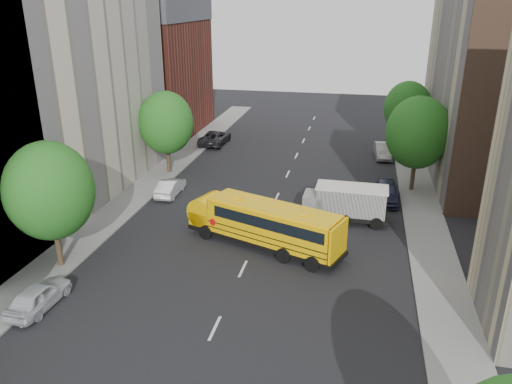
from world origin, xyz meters
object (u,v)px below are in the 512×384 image
(street_tree_4, at_px, (418,133))
(parked_car_4, at_px, (386,192))
(safari_truck, at_px, (345,203))
(street_tree_1, at_px, (50,191))
(street_tree_5, at_px, (408,108))
(street_tree_2, at_px, (166,123))
(parked_car_2, at_px, (215,137))
(parked_car_1, at_px, (170,187))
(school_bus, at_px, (263,222))
(parked_car_5, at_px, (383,151))
(parked_car_0, at_px, (39,296))

(street_tree_4, bearing_deg, parked_car_4, -126.96)
(parked_car_4, bearing_deg, safari_truck, -124.60)
(street_tree_1, relative_size, street_tree_5, 1.05)
(street_tree_2, distance_m, parked_car_2, 11.37)
(street_tree_4, bearing_deg, street_tree_2, 180.00)
(street_tree_1, distance_m, parked_car_2, 28.87)
(parked_car_1, bearing_deg, street_tree_1, 78.52)
(school_bus, xyz_separation_m, parked_car_2, (-10.16, 23.26, -0.94))
(parked_car_1, bearing_deg, parked_car_5, -142.08)
(street_tree_1, bearing_deg, safari_truck, 32.11)
(street_tree_5, xyz_separation_m, parked_car_0, (-20.60, -34.19, -4.01))
(street_tree_1, xyz_separation_m, parked_car_2, (1.40, 28.53, -4.17))
(street_tree_1, relative_size, parked_car_4, 1.68)
(street_tree_4, relative_size, parked_car_5, 1.80)
(street_tree_4, height_order, school_bus, street_tree_4)
(street_tree_1, xyz_separation_m, street_tree_2, (0.00, 18.00, -0.12))
(school_bus, relative_size, parked_car_0, 2.71)
(school_bus, relative_size, parked_car_2, 1.98)
(street_tree_1, xyz_separation_m, street_tree_5, (22.00, 30.00, -0.25))
(street_tree_2, height_order, parked_car_4, street_tree_2)
(safari_truck, xyz_separation_m, parked_car_1, (-14.47, 2.27, -0.77))
(street_tree_2, relative_size, street_tree_5, 1.03)
(safari_truck, bearing_deg, parked_car_5, 80.82)
(street_tree_2, distance_m, street_tree_4, 22.00)
(street_tree_2, height_order, safari_truck, street_tree_2)
(street_tree_4, relative_size, safari_truck, 1.26)
(parked_car_2, bearing_deg, street_tree_2, 83.37)
(school_bus, xyz_separation_m, parked_car_0, (-10.16, -9.46, -1.03))
(school_bus, bearing_deg, parked_car_5, 90.13)
(street_tree_5, height_order, parked_car_2, street_tree_5)
(parked_car_2, height_order, parked_car_5, parked_car_2)
(street_tree_4, distance_m, school_bus, 16.80)
(street_tree_2, height_order, school_bus, street_tree_2)
(parked_car_0, bearing_deg, parked_car_1, -90.41)
(street_tree_5, height_order, school_bus, street_tree_5)
(street_tree_4, relative_size, parked_car_2, 1.45)
(parked_car_4, height_order, parked_car_5, parked_car_4)
(parked_car_0, bearing_deg, street_tree_5, -118.77)
(parked_car_2, xyz_separation_m, parked_car_4, (18.40, -13.46, 0.02))
(street_tree_4, xyz_separation_m, safari_truck, (-5.33, -7.54, -3.63))
(street_tree_1, distance_m, parked_car_5, 33.97)
(street_tree_2, xyz_separation_m, school_bus, (11.56, -12.73, -3.10))
(parked_car_2, bearing_deg, school_bus, 114.55)
(street_tree_4, relative_size, parked_car_1, 1.97)
(street_tree_1, bearing_deg, parked_car_0, -71.52)
(parked_car_5, bearing_deg, parked_car_1, -144.63)
(school_bus, bearing_deg, parked_car_2, 134.24)
(safari_truck, bearing_deg, street_tree_2, 157.02)
(street_tree_4, relative_size, parked_car_4, 1.72)
(street_tree_1, height_order, parked_car_4, street_tree_1)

